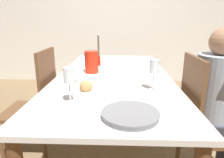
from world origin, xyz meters
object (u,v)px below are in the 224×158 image
at_px(teacup_across, 148,69).
at_px(serving_tray, 130,114).
at_px(wine_glass_juice, 69,77).
at_px(chair_opposite, 37,103).
at_px(teacup_near_person, 80,79).
at_px(red_pitcher, 92,62).
at_px(person_seated, 221,97).
at_px(wine_glass_water, 154,68).
at_px(chair_person_side, 204,121).
at_px(candlestick_tall, 99,51).
at_px(bread_plate, 86,89).

distance_m(teacup_across, serving_tray, 0.94).
distance_m(wine_glass_juice, serving_tray, 0.42).
relative_size(chair_opposite, teacup_near_person, 8.10).
relative_size(red_pitcher, teacup_near_person, 1.70).
bearing_deg(person_seated, red_pitcher, -116.44).
bearing_deg(teacup_across, chair_opposite, -167.25).
height_order(chair_opposite, person_seated, person_seated).
bearing_deg(wine_glass_juice, wine_glass_water, 24.64).
xyz_separation_m(person_seated, red_pitcher, (-0.97, 0.48, 0.15)).
height_order(chair_person_side, chair_opposite, same).
distance_m(wine_glass_water, serving_tray, 0.48).
relative_size(chair_opposite, wine_glass_juice, 4.50).
height_order(chair_opposite, teacup_near_person, chair_opposite).
xyz_separation_m(chair_person_side, teacup_across, (-0.35, 0.52, 0.26)).
distance_m(person_seated, red_pitcher, 1.10).
height_order(wine_glass_juice, teacup_near_person, wine_glass_juice).
distance_m(chair_person_side, candlestick_tall, 1.32).
height_order(chair_person_side, person_seated, person_seated).
height_order(person_seated, wine_glass_water, person_seated).
relative_size(chair_opposite, serving_tray, 3.28).
xyz_separation_m(person_seated, teacup_across, (-0.44, 0.50, 0.07)).
xyz_separation_m(teacup_near_person, serving_tray, (0.37, -0.57, -0.02)).
bearing_deg(chair_opposite, wine_glass_juice, -139.49).
bearing_deg(wine_glass_juice, serving_tray, -26.67).
xyz_separation_m(red_pitcher, teacup_near_person, (-0.05, -0.32, -0.07)).
distance_m(chair_opposite, person_seated, 1.48).
distance_m(person_seated, teacup_near_person, 1.04).
bearing_deg(serving_tray, chair_opposite, 138.84).
bearing_deg(teacup_across, red_pitcher, -178.05).
relative_size(chair_opposite, teacup_across, 8.10).
xyz_separation_m(serving_tray, candlestick_tall, (-0.30, 1.33, 0.13)).
height_order(chair_opposite, teacup_across, chair_opposite).
xyz_separation_m(chair_person_side, person_seated, (0.10, 0.01, 0.19)).
xyz_separation_m(wine_glass_water, wine_glass_juice, (-0.53, -0.24, -0.00)).
relative_size(wine_glass_juice, teacup_near_person, 1.80).
bearing_deg(person_seated, chair_person_side, -81.86).
bearing_deg(teacup_near_person, candlestick_tall, 84.64).
bearing_deg(serving_tray, candlestick_tall, 102.49).
xyz_separation_m(chair_person_side, candlestick_tall, (-0.86, 0.94, 0.37)).
distance_m(chair_opposite, serving_tray, 1.07).
relative_size(serving_tray, bread_plate, 1.50).
xyz_separation_m(wine_glass_juice, serving_tray, (0.35, -0.17, -0.14)).
height_order(chair_person_side, wine_glass_juice, chair_person_side).
relative_size(teacup_across, bread_plate, 0.61).
relative_size(red_pitcher, serving_tray, 0.69).
distance_m(chair_person_side, chair_opposite, 1.38).
relative_size(person_seated, candlestick_tall, 3.20).
bearing_deg(chair_person_side, teacup_across, -146.22).
height_order(red_pitcher, candlestick_tall, candlestick_tall).
height_order(serving_tray, bread_plate, bread_plate).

